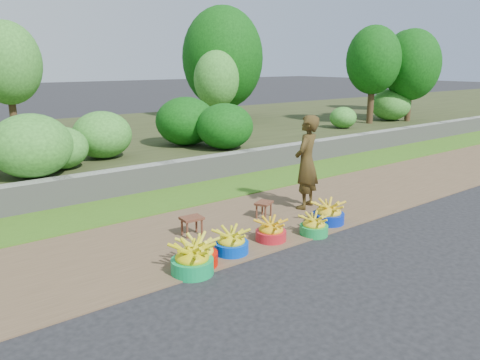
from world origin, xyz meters
TOP-DOWN VIEW (x-y plane):
  - ground_plane at (0.00, 0.00)m, footprint 120.00×120.00m
  - dirt_shoulder at (0.00, 1.25)m, footprint 80.00×2.50m
  - grass_verge at (0.00, 3.25)m, footprint 80.00×1.50m
  - retaining_wall at (0.00, 4.10)m, footprint 80.00×0.35m
  - earth_bank at (0.00, 9.00)m, footprint 80.00×10.00m
  - basin_a at (-1.87, 0.15)m, footprint 0.55×0.55m
  - basin_b at (-1.69, 0.29)m, footprint 0.53×0.53m
  - basin_c at (-1.10, 0.35)m, footprint 0.49×0.49m
  - basin_d at (-0.33, 0.37)m, footprint 0.47×0.47m
  - basin_e at (0.37, 0.15)m, footprint 0.45×0.45m
  - basin_f at (0.94, 0.36)m, footprint 0.53×0.53m
  - stool_left at (-1.17, 1.28)m, footprint 0.35×0.28m
  - stool_right at (0.28, 1.25)m, footprint 0.38×0.35m
  - vendor_woman at (1.25, 1.21)m, footprint 0.74×0.63m

SIDE VIEW (x-z plane):
  - ground_plane at x=0.00m, z-range 0.00..0.00m
  - dirt_shoulder at x=0.00m, z-range 0.00..0.02m
  - grass_verge at x=0.00m, z-range 0.00..0.04m
  - basin_e at x=0.37m, z-range -0.02..0.31m
  - basin_d at x=-0.33m, z-range -0.02..0.33m
  - basin_c at x=-1.10m, z-range -0.02..0.35m
  - basin_f at x=0.94m, z-range -0.02..0.37m
  - basin_b at x=-1.69m, z-range -0.02..0.38m
  - basin_a at x=-1.87m, z-range -0.02..0.39m
  - stool_right at x=0.28m, z-range 0.10..0.38m
  - earth_bank at x=0.00m, z-range 0.00..0.50m
  - stool_left at x=-1.17m, z-range 0.11..0.40m
  - retaining_wall at x=0.00m, z-range 0.00..0.55m
  - vendor_woman at x=1.25m, z-range 0.02..1.73m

